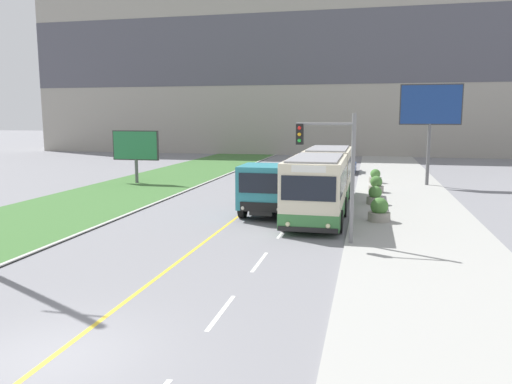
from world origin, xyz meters
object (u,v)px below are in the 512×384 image
(planter_round_second, at_px, (375,196))
(city_bus, at_px, (323,181))
(billboard_large, at_px, (431,109))
(billboard_small, at_px, (136,147))
(planter_round_third, at_px, (376,185))
(dump_truck, at_px, (269,189))
(planter_round_near, at_px, (379,211))
(traffic_light_mast, at_px, (334,161))
(planter_round_far, at_px, (375,177))
(car_distant, at_px, (346,165))

(planter_round_second, bearing_deg, city_bus, -142.17)
(billboard_large, bearing_deg, billboard_small, -171.35)
(billboard_large, relative_size, planter_round_third, 6.85)
(dump_truck, xyz_separation_m, planter_round_second, (5.29, 3.92, -0.79))
(planter_round_near, bearing_deg, billboard_large, 75.42)
(planter_round_third, bearing_deg, traffic_light_mast, -97.44)
(planter_round_near, xyz_separation_m, planter_round_second, (-0.15, 4.71, -0.03))
(billboard_small, bearing_deg, billboard_large, 8.65)
(dump_truck, bearing_deg, city_bus, 35.12)
(city_bus, relative_size, planter_round_far, 12.63)
(planter_round_near, height_order, planter_round_far, planter_round_near)
(billboard_large, height_order, planter_round_near, billboard_large)
(billboard_large, height_order, billboard_small, billboard_large)
(car_distant, height_order, billboard_large, billboard_large)
(dump_truck, xyz_separation_m, planter_round_near, (5.45, -0.79, -0.76))
(city_bus, bearing_deg, planter_round_far, 76.11)
(planter_round_third, bearing_deg, city_bus, -112.75)
(dump_truck, bearing_deg, traffic_light_mast, -55.73)
(planter_round_near, bearing_deg, car_distant, 96.90)
(traffic_light_mast, relative_size, planter_round_third, 4.82)
(dump_truck, height_order, billboard_small, billboard_small)
(billboard_large, bearing_deg, planter_round_near, -104.58)
(traffic_light_mast, relative_size, planter_round_far, 4.94)
(planter_round_third, bearing_deg, billboard_large, 50.18)
(planter_round_third, bearing_deg, billboard_small, 176.34)
(billboard_large, relative_size, planter_round_second, 6.97)
(billboard_small, height_order, planter_round_second, billboard_small)
(city_bus, height_order, traffic_light_mast, traffic_light_mast)
(planter_round_second, bearing_deg, traffic_light_mast, -100.49)
(car_distant, xyz_separation_m, billboard_small, (-15.01, -10.69, 2.05))
(planter_round_second, distance_m, planter_round_far, 9.43)
(planter_round_far, bearing_deg, billboard_large, -5.82)
(dump_truck, distance_m, planter_round_second, 6.64)
(dump_truck, height_order, car_distant, dump_truck)
(planter_round_third, distance_m, planter_round_far, 4.71)
(car_distant, height_order, planter_round_far, car_distant)
(dump_truck, bearing_deg, planter_round_far, 68.01)
(planter_round_second, bearing_deg, dump_truck, -143.44)
(city_bus, height_order, planter_round_third, city_bus)
(planter_round_near, bearing_deg, planter_round_far, 90.22)
(dump_truck, distance_m, billboard_small, 15.64)
(city_bus, bearing_deg, planter_round_near, -41.36)
(planter_round_far, bearing_deg, car_distant, 109.52)
(dump_truck, relative_size, planter_round_near, 6.11)
(planter_round_far, bearing_deg, planter_round_near, -89.78)
(dump_truck, bearing_deg, planter_round_near, -8.23)
(billboard_small, height_order, planter_round_third, billboard_small)
(city_bus, relative_size, dump_truck, 1.90)
(city_bus, xyz_separation_m, billboard_small, (-14.67, 7.98, 1.14))
(city_bus, bearing_deg, dump_truck, -144.88)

